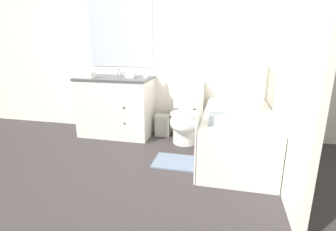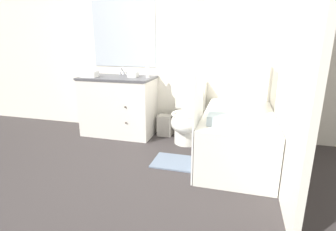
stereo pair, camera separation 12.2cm
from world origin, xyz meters
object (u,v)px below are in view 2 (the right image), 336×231
(sink_faucet, at_px, (123,73))
(bath_towel_folded, at_px, (225,120))
(vanity_cabinet, at_px, (119,105))
(wastebasket, at_px, (165,125))
(tissue_box, at_px, (133,74))
(hand_towel_folded, at_px, (89,74))
(toilet, at_px, (187,116))
(bathtub, at_px, (237,136))
(soap_dispenser, at_px, (148,72))
(bath_mat, at_px, (176,162))

(sink_faucet, bearing_deg, bath_towel_folded, -35.14)
(vanity_cabinet, xyz_separation_m, wastebasket, (0.67, 0.10, -0.28))
(tissue_box, bearing_deg, hand_towel_folded, -166.01)
(sink_faucet, bearing_deg, toilet, -14.27)
(toilet, height_order, bath_towel_folded, toilet)
(bathtub, height_order, soap_dispenser, soap_dispenser)
(wastebasket, xyz_separation_m, tissue_box, (-0.44, -0.09, 0.74))
(toilet, bearing_deg, sink_faucet, 165.73)
(bath_mat, bearing_deg, hand_towel_folded, 156.68)
(tissue_box, relative_size, soap_dispenser, 0.68)
(tissue_box, xyz_separation_m, hand_towel_folded, (-0.60, -0.15, 0.00))
(tissue_box, bearing_deg, toilet, -6.11)
(bathtub, xyz_separation_m, hand_towel_folded, (-2.06, 0.32, 0.61))
(vanity_cabinet, relative_size, bath_mat, 1.97)
(bath_towel_folded, distance_m, bath_mat, 0.81)
(soap_dispenser, bearing_deg, tissue_box, 177.60)
(wastebasket, relative_size, tissue_box, 2.42)
(vanity_cabinet, distance_m, tissue_box, 0.51)
(sink_faucet, xyz_separation_m, bath_towel_folded, (1.57, -1.10, -0.28))
(toilet, xyz_separation_m, bathtub, (0.66, -0.38, -0.08))
(sink_faucet, bearing_deg, tissue_box, -37.36)
(toilet, bearing_deg, hand_towel_folded, -177.41)
(sink_faucet, relative_size, bath_mat, 0.27)
(bath_towel_folded, bearing_deg, sink_faucet, 144.86)
(toilet, bearing_deg, bathtub, -29.97)
(vanity_cabinet, xyz_separation_m, bath_towel_folded, (1.57, -0.91, 0.17))
(soap_dispenser, distance_m, bath_mat, 1.33)
(wastebasket, distance_m, bath_towel_folded, 1.43)
(toilet, distance_m, wastebasket, 0.45)
(sink_faucet, height_order, bathtub, sink_faucet)
(tissue_box, relative_size, hand_towel_folded, 0.55)
(sink_faucet, relative_size, soap_dispenser, 0.77)
(vanity_cabinet, height_order, bath_towel_folded, vanity_cabinet)
(soap_dispenser, relative_size, bath_mat, 0.35)
(toilet, relative_size, wastebasket, 2.91)
(toilet, distance_m, hand_towel_folded, 1.50)
(hand_towel_folded, bearing_deg, sink_faucet, 41.67)
(bath_towel_folded, bearing_deg, soap_dispenser, 140.54)
(toilet, xyz_separation_m, tissue_box, (-0.80, 0.09, 0.53))
(toilet, bearing_deg, wastebasket, 154.54)
(toilet, bearing_deg, soap_dispenser, 172.49)
(bathtub, distance_m, hand_towel_folded, 2.17)
(vanity_cabinet, relative_size, sink_faucet, 7.33)
(toilet, xyz_separation_m, bath_towel_folded, (0.53, -0.84, 0.25))
(toilet, relative_size, bath_mat, 1.67)
(soap_dispenser, distance_m, bath_towel_folded, 1.48)
(tissue_box, distance_m, soap_dispenser, 0.23)
(bathtub, height_order, wastebasket, bathtub)
(bathtub, xyz_separation_m, wastebasket, (-1.02, 0.55, -0.13))
(bathtub, relative_size, bath_towel_folded, 4.34)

